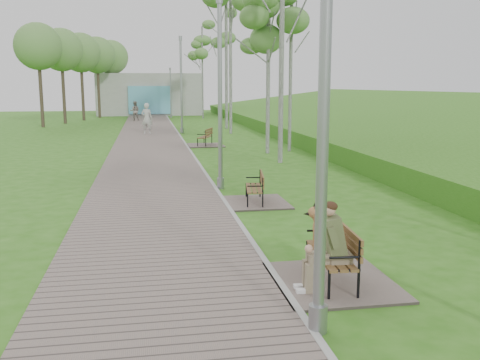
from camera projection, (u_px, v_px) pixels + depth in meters
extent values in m
cube|color=#74655E|center=(150.00, 149.00, 24.45)|extent=(3.50, 67.00, 0.04)
cube|color=#999993|center=(188.00, 148.00, 24.75)|extent=(0.10, 67.00, 0.05)
cube|color=#508B2E|center=(444.00, 147.00, 25.33)|extent=(14.00, 70.00, 1.60)
cube|color=#9E9E99|center=(150.00, 94.00, 52.75)|extent=(10.00, 5.00, 4.00)
cube|color=#59A9C7|center=(150.00, 100.00, 50.32)|extent=(4.00, 0.20, 2.60)
cube|color=#74655E|center=(333.00, 281.00, 8.00)|extent=(1.76, 1.95, 0.04)
cube|color=brown|center=(330.00, 255.00, 7.92)|extent=(0.55, 1.49, 0.04)
cube|color=brown|center=(346.00, 237.00, 7.89)|extent=(0.15, 1.46, 0.32)
cube|color=#74655E|center=(256.00, 202.00, 13.37)|extent=(1.55, 1.72, 0.04)
cube|color=brown|center=(254.00, 188.00, 13.30)|extent=(0.58, 1.33, 0.03)
cube|color=brown|center=(262.00, 179.00, 13.26)|extent=(0.24, 1.28, 0.28)
cube|color=#74655E|center=(206.00, 145.00, 26.00)|extent=(1.70, 1.89, 0.04)
cube|color=brown|center=(205.00, 137.00, 25.92)|extent=(0.88, 1.48, 0.04)
cube|color=brown|center=(209.00, 132.00, 25.84)|extent=(0.51, 1.35, 0.31)
cylinder|color=gray|center=(318.00, 318.00, 6.39)|extent=(0.23, 0.23, 0.34)
cylinder|color=gray|center=(324.00, 92.00, 5.92)|extent=(0.14, 0.14, 5.68)
cylinder|color=gray|center=(221.00, 183.00, 15.24)|extent=(0.21, 0.21, 0.31)
cylinder|color=gray|center=(220.00, 97.00, 14.82)|extent=(0.12, 0.12, 5.16)
cylinder|color=gray|center=(182.00, 131.00, 32.57)|extent=(0.22, 0.22, 0.33)
cylinder|color=gray|center=(181.00, 87.00, 32.11)|extent=(0.13, 0.13, 5.58)
cylinder|color=gray|center=(180.00, 38.00, 31.61)|extent=(0.20, 0.20, 0.28)
cylinder|color=gray|center=(171.00, 116.00, 47.68)|extent=(0.17, 0.17, 0.26)
cylinder|color=gray|center=(171.00, 94.00, 47.33)|extent=(0.10, 0.10, 4.25)
cylinder|color=gray|center=(170.00, 69.00, 46.95)|extent=(0.15, 0.15, 0.21)
imported|color=silver|center=(147.00, 119.00, 31.80)|extent=(0.80, 0.67, 1.87)
imported|color=gray|center=(135.00, 111.00, 43.50)|extent=(0.80, 0.64, 1.60)
cylinder|color=silver|center=(281.00, 59.00, 19.63)|extent=(0.18, 0.18, 7.72)
cylinder|color=silver|center=(268.00, 76.00, 22.58)|extent=(0.17, 0.17, 6.55)
ellipsoid|color=#629247|center=(269.00, 25.00, 22.21)|extent=(2.41, 2.41, 2.88)
cylinder|color=silver|center=(291.00, 63.00, 23.18)|extent=(0.15, 0.15, 7.69)
ellipsoid|color=#629247|center=(292.00, 4.00, 22.75)|extent=(2.23, 2.23, 3.38)
cylinder|color=silver|center=(231.00, 50.00, 31.55)|extent=(0.19, 0.19, 9.92)
cylinder|color=silver|center=(226.00, 41.00, 35.16)|extent=(0.20, 0.20, 11.55)
cylinder|color=silver|center=(202.00, 73.00, 46.31)|extent=(0.16, 0.16, 7.84)
ellipsoid|color=#629247|center=(202.00, 43.00, 45.87)|extent=(2.29, 2.29, 3.45)
cylinder|color=silver|center=(219.00, 61.00, 50.60)|extent=(0.18, 0.18, 10.21)
ellipsoid|color=#629247|center=(218.00, 26.00, 50.03)|extent=(2.61, 2.61, 4.49)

